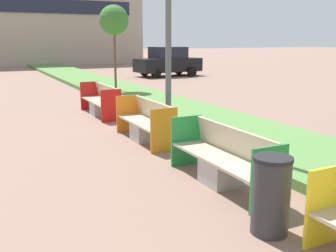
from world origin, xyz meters
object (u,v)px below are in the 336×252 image
Objects in this scene: bench_green_frame at (223,162)px; parked_car_distant at (168,62)px; bench_orange_frame at (146,125)px; bench_red_frame at (101,103)px; sapling_tree_far at (114,21)px; litter_bin at (271,195)px.

parked_car_distant reaches higher than bench_green_frame.
bench_red_frame is (0.00, 3.57, 0.01)m from bench_orange_frame.
bench_green_frame is 11.67m from sapling_tree_far.
bench_green_frame is 0.55× the size of parked_car_distant.
bench_green_frame is 1.01× the size of bench_red_frame.
parked_car_distant is (8.22, 19.33, 0.42)m from litter_bin.
sapling_tree_far is at bearing 79.79° from bench_green_frame.
sapling_tree_far reaches higher than litter_bin.
bench_orange_frame is 16.45m from parked_car_distant.
bench_green_frame is at bearing -90.00° from bench_red_frame.
sapling_tree_far is at bearing 65.46° from bench_red_frame.
bench_orange_frame is at bearing -104.17° from sapling_tree_far.
sapling_tree_far reaches higher than bench_orange_frame.
bench_orange_frame is (-0.00, 3.19, -0.01)m from bench_green_frame.
litter_bin is (-0.43, -4.85, 0.12)m from bench_orange_frame.
parked_car_distant reaches higher than bench_red_frame.
litter_bin is (-0.43, -1.66, 0.12)m from bench_green_frame.
litter_bin reaches higher than bench_orange_frame.
sapling_tree_far is (2.01, 4.40, 2.73)m from bench_red_frame.
bench_green_frame and bench_red_frame have the same top height.
bench_orange_frame and bench_red_frame have the same top height.
bench_orange_frame is at bearing 84.92° from litter_bin.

